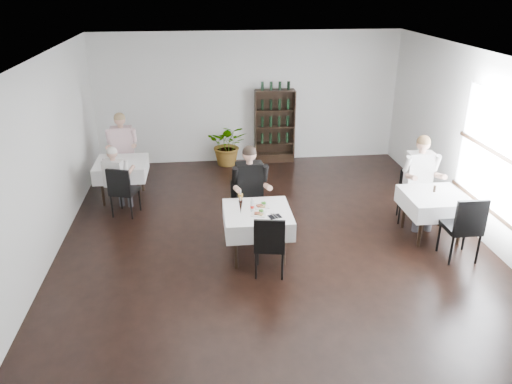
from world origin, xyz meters
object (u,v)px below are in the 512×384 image
potted_tree (228,144)px  diner_main (250,185)px  main_table (257,219)px  wine_shelf (275,127)px

potted_tree → diner_main: size_ratio=0.63×
main_table → potted_tree: bearing=92.8°
wine_shelf → diner_main: size_ratio=1.11×
wine_shelf → potted_tree: bearing=-174.1°
potted_tree → diner_main: diner_main is taller
wine_shelf → potted_tree: (-1.11, -0.11, -0.35)m
wine_shelf → main_table: wine_shelf is taller
main_table → diner_main: size_ratio=0.65×
wine_shelf → main_table: size_ratio=1.70×
wine_shelf → diner_main: (-0.94, -3.64, 0.07)m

